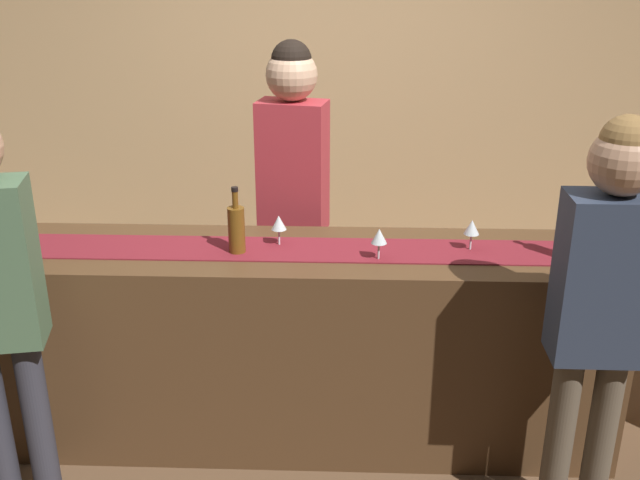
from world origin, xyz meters
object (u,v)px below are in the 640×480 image
at_px(wine_bottle_green, 18,221).
at_px(wine_glass_mid_counter, 279,224).
at_px(customer_sipping, 603,293).
at_px(wine_bottle_amber, 236,229).
at_px(bartender, 293,175).
at_px(wine_bottle_clear, 570,234).
at_px(wine_glass_far_end, 379,237).
at_px(wine_glass_near_customer, 472,228).

xyz_separation_m(wine_bottle_green, wine_glass_mid_counter, (1.17, 0.03, -0.01)).
distance_m(wine_glass_mid_counter, customer_sipping, 1.38).
xyz_separation_m(wine_bottle_amber, wine_bottle_green, (-0.99, 0.06, 0.00)).
xyz_separation_m(wine_glass_mid_counter, bartender, (0.03, 0.53, 0.07)).
relative_size(wine_glass_mid_counter, customer_sipping, 0.08).
distance_m(wine_bottle_clear, wine_glass_far_end, 0.81).
bearing_deg(customer_sipping, bartender, 136.55).
bearing_deg(wine_glass_mid_counter, wine_bottle_clear, -4.82).
distance_m(wine_bottle_green, bartender, 1.32).
bearing_deg(wine_bottle_clear, wine_glass_mid_counter, 175.18).
xyz_separation_m(wine_bottle_amber, wine_bottle_clear, (1.43, -0.02, 0.00)).
height_order(wine_bottle_clear, bartender, bartender).
distance_m(wine_bottle_amber, wine_bottle_clear, 1.43).
height_order(wine_bottle_amber, bartender, bartender).
relative_size(wine_glass_near_customer, bartender, 0.08).
bearing_deg(wine_glass_mid_counter, wine_bottle_green, -178.76).
bearing_deg(wine_bottle_amber, wine_glass_far_end, -5.33).
distance_m(wine_bottle_amber, wine_glass_mid_counter, 0.20).
bearing_deg(wine_glass_mid_counter, customer_sipping, -27.20).
height_order(wine_bottle_green, wine_glass_mid_counter, wine_bottle_green).
xyz_separation_m(bartender, customer_sipping, (1.20, -1.16, -0.08)).
distance_m(wine_bottle_green, wine_glass_far_end, 1.62).
relative_size(wine_bottle_green, customer_sipping, 0.18).
height_order(wine_bottle_green, bartender, bartender).
bearing_deg(wine_bottle_amber, wine_glass_mid_counter, 26.85).
bearing_deg(customer_sipping, wine_glass_near_customer, 122.52).
bearing_deg(wine_bottle_amber, wine_bottle_green, 176.31).
bearing_deg(wine_glass_mid_counter, wine_glass_far_end, -18.43).
relative_size(wine_bottle_green, wine_glass_mid_counter, 2.10).
height_order(wine_glass_near_customer, bartender, bartender).
xyz_separation_m(wine_bottle_green, wine_glass_near_customer, (2.02, -0.00, -0.01)).
distance_m(wine_bottle_amber, wine_bottle_green, 1.00).
distance_m(wine_glass_far_end, customer_sipping, 0.93).
bearing_deg(customer_sipping, wine_bottle_green, 166.35).
bearing_deg(wine_bottle_clear, wine_glass_far_end, -177.08).
relative_size(wine_glass_far_end, bartender, 0.08).
bearing_deg(wine_glass_near_customer, wine_glass_far_end, -163.52).
bearing_deg(wine_bottle_amber, wine_glass_near_customer, 3.55).
xyz_separation_m(wine_glass_mid_counter, wine_glass_far_end, (0.44, -0.15, 0.00)).
relative_size(wine_bottle_green, wine_glass_far_end, 2.10).
bearing_deg(customer_sipping, wine_glass_far_end, 148.95).
distance_m(wine_bottle_clear, wine_glass_mid_counter, 1.26).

